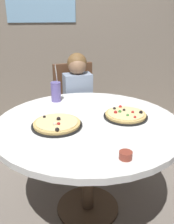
% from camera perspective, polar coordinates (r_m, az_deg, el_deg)
% --- Properties ---
extents(ground_plane, '(8.00, 8.00, 0.00)m').
position_cam_1_polar(ground_plane, '(2.18, 0.17, -20.35)').
color(ground_plane, slate).
extents(wall_with_window, '(5.20, 0.14, 2.90)m').
position_cam_1_polar(wall_with_window, '(3.45, -4.04, 21.80)').
color(wall_with_window, gray).
rests_on(wall_with_window, ground_plane).
extents(dining_table, '(1.27, 1.27, 0.75)m').
position_cam_1_polar(dining_table, '(1.80, 0.20, -4.78)').
color(dining_table, white).
rests_on(dining_table, ground_plane).
extents(chair_wooden, '(0.46, 0.46, 0.95)m').
position_cam_1_polar(chair_wooden, '(2.66, -2.55, 1.38)').
color(chair_wooden, brown).
rests_on(chair_wooden, ground_plane).
extents(diner_child, '(0.31, 0.43, 1.08)m').
position_cam_1_polar(diner_child, '(2.51, -1.58, -1.03)').
color(diner_child, '#3F4766').
rests_on(diner_child, ground_plane).
extents(pizza_veggie, '(0.31, 0.31, 0.05)m').
position_cam_1_polar(pizza_veggie, '(1.85, 8.48, -0.66)').
color(pizza_veggie, black).
rests_on(pizza_veggie, dining_table).
extents(pizza_cheese, '(0.33, 0.33, 0.05)m').
position_cam_1_polar(pizza_cheese, '(1.70, -6.65, -2.65)').
color(pizza_cheese, black).
rests_on(pizza_cheese, dining_table).
extents(soda_cup, '(0.08, 0.08, 0.31)m').
position_cam_1_polar(soda_cup, '(2.13, -6.85, 4.48)').
color(soda_cup, '#6659A5').
rests_on(soda_cup, dining_table).
extents(sauce_bowl, '(0.07, 0.07, 0.04)m').
position_cam_1_polar(sauce_bowl, '(1.36, 8.50, -9.39)').
color(sauce_bowl, brown).
rests_on(sauce_bowl, dining_table).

